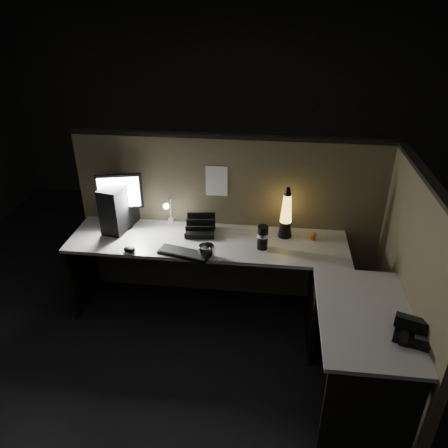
# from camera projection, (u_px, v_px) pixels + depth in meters

# --- Properties ---
(floor) EXTENTS (6.00, 6.00, 0.00)m
(floor) POSITION_uv_depth(u_px,v_px,m) (216.00, 360.00, 3.42)
(floor) COLOR black
(floor) RESTS_ON ground
(room_shell) EXTENTS (6.00, 6.00, 6.00)m
(room_shell) POSITION_uv_depth(u_px,v_px,m) (214.00, 165.00, 2.65)
(room_shell) COLOR silver
(room_shell) RESTS_ON ground
(partition_back) EXTENTS (2.66, 0.06, 1.50)m
(partition_back) POSITION_uv_depth(u_px,v_px,m) (230.00, 220.00, 3.87)
(partition_back) COLOR brown
(partition_back) RESTS_ON ground
(partition_right) EXTENTS (0.06, 1.66, 1.50)m
(partition_right) POSITION_uv_depth(u_px,v_px,m) (408.00, 287.00, 3.01)
(partition_right) COLOR brown
(partition_right) RESTS_ON ground
(desk) EXTENTS (2.60, 1.60, 0.73)m
(desk) POSITION_uv_depth(u_px,v_px,m) (243.00, 282.00, 3.34)
(desk) COLOR #B7B5AD
(desk) RESTS_ON ground
(pc_tower) EXTENTS (0.24, 0.41, 0.40)m
(pc_tower) POSITION_uv_depth(u_px,v_px,m) (119.00, 206.00, 3.72)
(pc_tower) COLOR black
(pc_tower) RESTS_ON desk
(monitor) EXTENTS (0.38, 0.16, 0.49)m
(monitor) POSITION_uv_depth(u_px,v_px,m) (120.00, 196.00, 3.67)
(monitor) COLOR black
(monitor) RESTS_ON desk
(keyboard) EXTENTS (0.43, 0.23, 0.02)m
(keyboard) POSITION_uv_depth(u_px,v_px,m) (184.00, 253.00, 3.41)
(keyboard) COLOR black
(keyboard) RESTS_ON desk
(mouse) EXTENTS (0.11, 0.09, 0.04)m
(mouse) POSITION_uv_depth(u_px,v_px,m) (130.00, 249.00, 3.44)
(mouse) COLOR black
(mouse) RESTS_ON desk
(clip_lamp) EXTENTS (0.05, 0.19, 0.25)m
(clip_lamp) POSITION_uv_depth(u_px,v_px,m) (169.00, 211.00, 3.76)
(clip_lamp) COLOR silver
(clip_lamp) RESTS_ON desk
(organizer) EXTENTS (0.26, 0.24, 0.18)m
(organizer) POSITION_uv_depth(u_px,v_px,m) (200.00, 229.00, 3.70)
(organizer) COLOR black
(organizer) RESTS_ON desk
(lava_lamp) EXTENTS (0.12, 0.12, 0.44)m
(lava_lamp) POSITION_uv_depth(u_px,v_px,m) (286.00, 217.00, 3.58)
(lava_lamp) COLOR black
(lava_lamp) RESTS_ON desk
(travel_mug) EXTENTS (0.09, 0.09, 0.20)m
(travel_mug) POSITION_uv_depth(u_px,v_px,m) (263.00, 237.00, 3.45)
(travel_mug) COLOR black
(travel_mug) RESTS_ON desk
(steel_mug) EXTENTS (0.17, 0.17, 0.10)m
(steel_mug) POSITION_uv_depth(u_px,v_px,m) (207.00, 252.00, 3.35)
(steel_mug) COLOR silver
(steel_mug) RESTS_ON desk
(figurine) EXTENTS (0.05, 0.05, 0.05)m
(figurine) POSITION_uv_depth(u_px,v_px,m) (313.00, 235.00, 3.59)
(figurine) COLOR orange
(figurine) RESTS_ON desk
(pinned_paper) EXTENTS (0.19, 0.00, 0.27)m
(pinned_paper) POSITION_uv_depth(u_px,v_px,m) (217.00, 181.00, 3.67)
(pinned_paper) COLOR white
(pinned_paper) RESTS_ON partition_back
(desk_phone) EXTENTS (0.26, 0.26, 0.13)m
(desk_phone) POSITION_uv_depth(u_px,v_px,m) (413.00, 330.00, 2.58)
(desk_phone) COLOR black
(desk_phone) RESTS_ON desk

